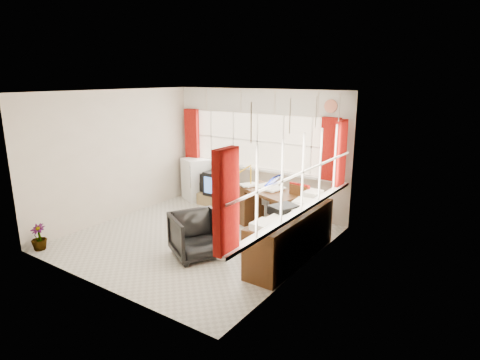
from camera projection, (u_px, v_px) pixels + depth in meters
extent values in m
plane|color=beige|center=(197.00, 238.00, 6.98)|extent=(4.00, 4.00, 0.00)
plane|color=beige|center=(258.00, 151.00, 8.27)|extent=(4.00, 0.00, 4.00)
plane|color=beige|center=(91.00, 197.00, 5.07)|extent=(4.00, 0.00, 4.00)
plane|color=beige|center=(116.00, 155.00, 7.76)|extent=(0.00, 4.00, 4.00)
plane|color=beige|center=(304.00, 186.00, 5.58)|extent=(0.00, 4.00, 4.00)
plane|color=white|center=(192.00, 92.00, 6.36)|extent=(4.00, 4.00, 0.00)
plane|color=#FFEBC9|center=(258.00, 141.00, 8.20)|extent=(3.60, 0.00, 3.60)
cube|color=white|center=(256.00, 169.00, 8.31)|extent=(3.70, 0.12, 0.05)
cube|color=white|center=(211.00, 136.00, 8.85)|extent=(0.03, 0.02, 1.10)
cube|color=white|center=(233.00, 139.00, 8.52)|extent=(0.03, 0.02, 1.10)
cube|color=white|center=(257.00, 141.00, 8.19)|extent=(0.03, 0.02, 1.10)
cube|color=white|center=(283.00, 144.00, 7.87)|extent=(0.03, 0.02, 1.10)
cube|color=white|center=(311.00, 147.00, 7.54)|extent=(0.03, 0.02, 1.10)
plane|color=#FFEBC9|center=(303.00, 172.00, 5.54)|extent=(0.00, 3.60, 3.60)
cube|color=white|center=(299.00, 211.00, 5.70)|extent=(0.12, 3.70, 0.05)
cube|color=white|center=(257.00, 192.00, 4.58)|extent=(0.02, 0.03, 1.10)
cube|color=white|center=(282.00, 181.00, 5.06)|extent=(0.02, 0.03, 1.10)
cube|color=white|center=(303.00, 172.00, 5.54)|extent=(0.02, 0.03, 1.10)
cube|color=white|center=(320.00, 165.00, 6.02)|extent=(0.02, 0.03, 1.10)
cube|color=white|center=(335.00, 158.00, 6.50)|extent=(0.02, 0.03, 1.10)
cube|color=#9C1A08|center=(192.00, 135.00, 9.06)|extent=(0.35, 0.10, 1.15)
cube|color=#9C1A08|center=(330.00, 149.00, 7.26)|extent=(0.35, 0.10, 1.15)
cube|color=#9C1A08|center=(340.00, 153.00, 6.86)|extent=(0.10, 0.35, 1.15)
cube|color=#9C1A08|center=(226.00, 202.00, 4.22)|extent=(0.10, 0.35, 1.15)
cube|color=beige|center=(258.00, 101.00, 7.98)|extent=(3.95, 0.08, 0.48)
cube|color=beige|center=(304.00, 114.00, 5.35)|extent=(0.08, 3.95, 0.48)
cube|color=#4E2E12|center=(269.00, 191.00, 7.21)|extent=(1.46, 1.05, 0.06)
cube|color=#4E2E12|center=(252.00, 204.00, 7.70)|extent=(0.48, 0.65, 0.70)
cube|color=#4E2E12|center=(288.00, 219.00, 6.90)|extent=(0.48, 0.65, 0.70)
cube|color=white|center=(269.00, 189.00, 7.20)|extent=(0.31, 0.36, 0.02)
cube|color=white|center=(269.00, 189.00, 7.19)|extent=(0.31, 0.36, 0.02)
cube|color=white|center=(269.00, 189.00, 7.19)|extent=(0.31, 0.36, 0.02)
cube|color=white|center=(269.00, 189.00, 7.19)|extent=(0.31, 0.36, 0.02)
cube|color=white|center=(269.00, 188.00, 7.19)|extent=(0.31, 0.36, 0.02)
cube|color=white|center=(269.00, 188.00, 7.19)|extent=(0.31, 0.36, 0.02)
cylinder|color=yellow|center=(251.00, 185.00, 7.46)|extent=(0.09, 0.09, 0.02)
cylinder|color=yellow|center=(251.00, 176.00, 7.42)|extent=(0.02, 0.02, 0.36)
cone|color=yellow|center=(251.00, 169.00, 7.38)|extent=(0.16, 0.14, 0.14)
cube|color=black|center=(291.00, 238.00, 6.94)|extent=(0.45, 0.45, 0.04)
cylinder|color=silver|center=(292.00, 227.00, 6.89)|extent=(0.05, 0.05, 0.46)
cube|color=#4E2E12|center=(292.00, 214.00, 6.83)|extent=(0.44, 0.42, 0.05)
cube|color=#4E2E12|center=(299.00, 198.00, 6.91)|extent=(0.36, 0.09, 0.44)
cube|color=#9C1A08|center=(299.00, 197.00, 6.90)|extent=(0.39, 0.11, 0.46)
imported|color=black|center=(197.00, 235.00, 6.20)|extent=(1.03, 1.03, 0.70)
cube|color=white|center=(273.00, 223.00, 7.59)|extent=(0.39, 0.18, 0.07)
cube|color=white|center=(266.00, 207.00, 7.62)|extent=(0.03, 0.11, 0.49)
cube|color=white|center=(269.00, 208.00, 7.59)|extent=(0.03, 0.11, 0.49)
cube|color=white|center=(271.00, 208.00, 7.56)|extent=(0.03, 0.11, 0.49)
cube|color=white|center=(274.00, 209.00, 7.52)|extent=(0.03, 0.11, 0.49)
cube|color=white|center=(276.00, 210.00, 7.49)|extent=(0.03, 0.11, 0.49)
cube|color=white|center=(279.00, 210.00, 7.45)|extent=(0.03, 0.11, 0.49)
cube|color=white|center=(281.00, 211.00, 7.42)|extent=(0.03, 0.11, 0.49)
cube|color=#4E2E12|center=(291.00, 236.00, 6.10)|extent=(0.50, 2.00, 0.75)
cube|color=white|center=(263.00, 225.00, 5.37)|extent=(0.24, 0.32, 0.10)
cube|color=white|center=(278.00, 217.00, 5.69)|extent=(0.24, 0.32, 0.10)
cube|color=white|center=(291.00, 209.00, 6.01)|extent=(0.24, 0.32, 0.10)
cube|color=white|center=(302.00, 203.00, 6.33)|extent=(0.24, 0.32, 0.10)
cube|color=white|center=(313.00, 197.00, 6.65)|extent=(0.24, 0.32, 0.10)
cube|color=black|center=(284.00, 210.00, 5.95)|extent=(0.42, 0.47, 0.13)
cube|color=#A48952|center=(229.00, 201.00, 8.63)|extent=(1.40, 0.50, 0.25)
cube|color=black|center=(220.00, 183.00, 8.63)|extent=(0.56, 0.51, 0.51)
cube|color=#4778CB|center=(212.00, 186.00, 8.42)|extent=(0.43, 0.02, 0.34)
cube|color=black|center=(213.00, 187.00, 8.90)|extent=(0.57, 0.37, 0.21)
cube|color=black|center=(213.00, 178.00, 8.85)|extent=(0.53, 0.35, 0.20)
cube|color=white|center=(197.00, 179.00, 9.12)|extent=(0.73, 0.73, 0.94)
cube|color=silver|center=(190.00, 177.00, 8.74)|extent=(0.03, 0.03, 0.50)
imported|color=white|center=(257.00, 207.00, 8.15)|extent=(0.13, 0.13, 0.30)
imported|color=#8BD0CB|center=(248.00, 209.00, 8.17)|extent=(0.11, 0.11, 0.21)
imported|color=black|center=(39.00, 237.00, 6.47)|extent=(0.31, 0.31, 0.43)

